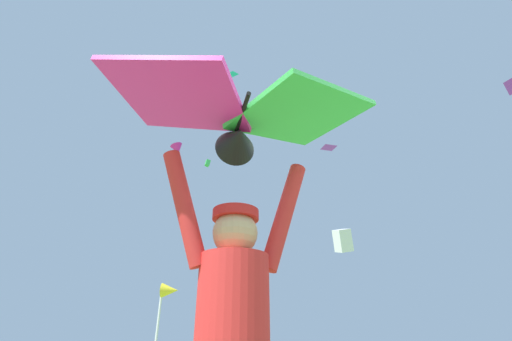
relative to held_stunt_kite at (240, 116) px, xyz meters
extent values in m
cylinder|color=red|center=(-0.02, 0.06, -1.08)|extent=(0.42, 0.42, 0.56)
sphere|color=tan|center=(-0.02, 0.06, -0.68)|extent=(0.23, 0.23, 0.23)
cylinder|color=red|center=(-0.02, 0.06, -0.59)|extent=(0.30, 0.30, 0.05)
cylinder|color=red|center=(0.24, 0.13, -0.56)|extent=(0.29, 0.16, 0.62)
cylinder|color=red|center=(-0.27, -0.01, -0.56)|extent=(0.29, 0.16, 0.62)
cylinder|color=black|center=(-0.02, 0.06, -0.02)|extent=(0.19, 0.59, 0.02)
cube|color=green|center=(0.36, 0.07, 0.05)|extent=(0.93, 0.92, 0.18)
cube|color=#DB2393|center=(-0.34, -0.12, 0.05)|extent=(0.80, 0.71, 0.18)
cone|color=black|center=(-0.02, 0.06, -0.12)|extent=(0.29, 0.26, 0.24)
pyramid|color=black|center=(-6.12, 15.79, 11.40)|extent=(0.81, 0.80, 0.39)
cube|color=white|center=(3.52, 14.07, 3.08)|extent=(0.91, 1.08, 1.25)
pyramid|color=#19B2AD|center=(-2.06, 15.40, 14.61)|extent=(0.65, 0.64, 0.22)
cone|color=#DB2393|center=(-8.74, 27.06, 15.89)|extent=(1.73, 1.67, 1.46)
cylinder|color=#991867|center=(-8.74, 27.06, 14.59)|extent=(0.05, 0.05, 1.69)
pyramid|color=purple|center=(3.67, 15.61, 9.01)|extent=(1.02, 1.02, 0.16)
cube|color=green|center=(-7.33, 35.32, 18.72)|extent=(0.79, 0.79, 0.91)
cone|color=yellow|center=(-1.56, 4.44, -0.37)|extent=(0.28, 0.24, 0.24)
camera|label=1|loc=(0.16, -1.63, -1.18)|focal=24.07mm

